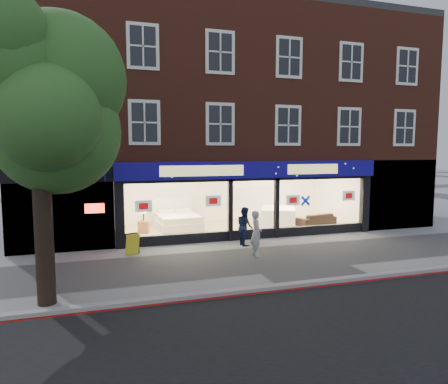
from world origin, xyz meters
name	(u,v)px	position (x,y,z in m)	size (l,w,h in m)	color
ground	(285,257)	(0.00, 0.00, 0.00)	(120.00, 120.00, 0.00)	gray
kerb_line	(334,285)	(0.00, -3.10, 0.01)	(60.00, 0.10, 0.01)	#8C0A07
kerb_stone	(330,281)	(0.00, -2.90, 0.06)	(60.00, 0.25, 0.12)	gray
showroom_floor	(237,228)	(0.00, 5.25, 0.05)	(11.00, 4.50, 0.10)	tan
building	(226,92)	(-0.02, 6.93, 6.67)	(19.00, 8.26, 10.30)	maroon
street_tree	(34,99)	(-7.57, -2.20, 4.94)	(4.00, 3.20, 6.60)	black
display_bed	(177,220)	(-2.77, 5.79, 0.47)	(2.07, 2.46, 1.34)	beige
bedside_table	(144,227)	(-4.40, 5.13, 0.38)	(0.45, 0.45, 0.55)	brown
mattress_stack	(278,216)	(2.30, 5.55, 0.50)	(2.30, 2.51, 0.80)	white
sofa	(316,219)	(3.88, 4.57, 0.39)	(1.99, 0.78, 0.58)	black
a_board	(132,244)	(-5.13, 1.94, 0.39)	(0.50, 0.32, 0.77)	yellow
pedestrian_grey	(256,233)	(-0.93, 0.46, 0.81)	(0.59, 0.39, 1.62)	#A2A4A9
pedestrian_blue	(245,226)	(-0.75, 2.11, 0.77)	(0.74, 0.58, 1.53)	#182444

